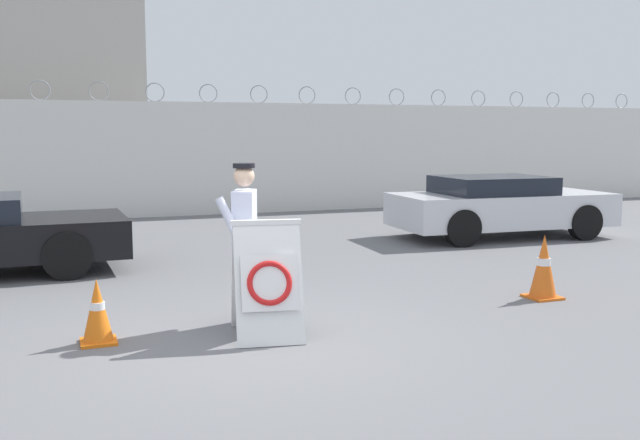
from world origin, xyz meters
name	(u,v)px	position (x,y,z in m)	size (l,w,h in m)	color
ground_plane	(249,343)	(0.00, 0.00, 0.00)	(90.00, 90.00, 0.00)	slate
perimeter_wall	(130,159)	(0.00, 11.15, 1.41)	(36.00, 0.30, 3.26)	silver
building_block	(24,93)	(-2.44, 16.07, 3.20)	(6.13, 7.22, 6.40)	#B2ADA3
barricade_sign	(267,279)	(0.24, 0.15, 0.60)	(0.80, 0.95, 1.20)	white
security_guard	(244,235)	(0.15, 0.70, 0.97)	(0.55, 0.60, 1.74)	#232838
traffic_cone_near	(97,311)	(-1.39, 0.52, 0.32)	(0.35, 0.35, 0.65)	orange
traffic_cone_far	(544,267)	(3.95, 0.57, 0.40)	(0.39, 0.39, 0.81)	orange
parked_car_far_side	(499,206)	(6.48, 5.20, 0.63)	(4.35, 2.04, 1.21)	black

